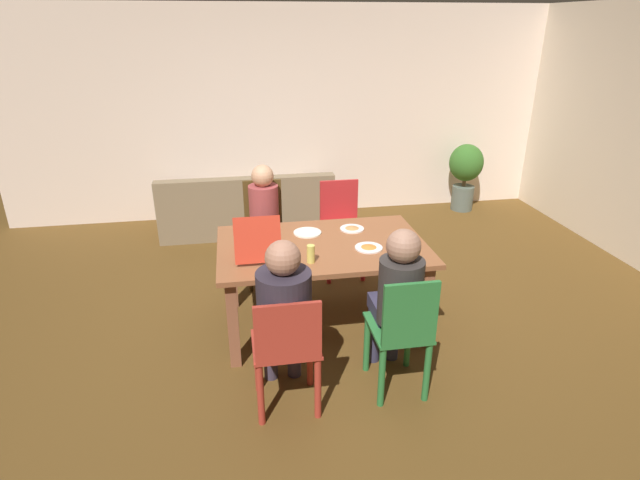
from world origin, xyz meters
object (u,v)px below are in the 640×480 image
Objects in this scene: person_0 at (265,218)px; chair_3 at (341,225)px; person_2 at (284,308)px; drinking_glass_0 at (407,249)px; pizza_box_0 at (257,247)px; potted_plant at (465,171)px; chair_1 at (402,333)px; couch at (247,209)px; chair_2 at (287,350)px; person_1 at (397,293)px; plate_2 at (352,228)px; chair_0 at (264,229)px; dining_table at (322,255)px; plate_0 at (369,247)px; plate_1 at (307,233)px; drinking_glass_1 at (311,254)px.

person_0 reaches higher than chair_3.
person_2 is 8.32× the size of drinking_glass_0.
pizza_box_0 is 3.98m from potted_plant.
person_0 is 1.54m from drinking_glass_0.
chair_1 is 6.42× the size of drinking_glass_0.
chair_3 is 0.45× the size of couch.
drinking_glass_0 is (1.00, -1.16, 0.12)m from person_0.
chair_3 is 6.48× the size of drinking_glass_0.
drinking_glass_0 reaches higher than chair_2.
person_1 is 1.32× the size of potted_plant.
potted_plant is (2.12, 2.30, -0.21)m from plate_2.
person_2 is at bearing 174.69° from chair_1.
chair_0 is 0.83× the size of person_2.
pizza_box_0 is (-0.53, -0.08, 0.15)m from dining_table.
plate_0 is at bearing -70.17° from couch.
person_0 is 0.90m from plate_2.
chair_0 reaches higher than plate_1.
drinking_glass_1 is at bearing -131.76° from potted_plant.
pizza_box_0 is at bearing 135.75° from chair_1.
chair_3 reaches higher than couch.
person_2 reaches higher than dining_table.
chair_1 is at bearing -90.00° from chair_3.
plate_0 is (-0.02, 0.66, 0.05)m from person_1.
person_0 reaches higher than pizza_box_0.
person_2 is at bearing -129.46° from potted_plant.
drinking_glass_1 is at bearing -111.30° from chair_3.
plate_0 is at bearing -91.18° from chair_3.
dining_table is 0.89m from person_1.
drinking_glass_0 is at bearing -41.89° from plate_1.
chair_1 is at bearing -69.26° from plate_1.
drinking_glass_1 is 0.15× the size of potted_plant.
person_2 is 1.13m from drinking_glass_0.
dining_table is at bearing 65.99° from drinking_glass_1.
plate_0 is at bearing -84.69° from plate_2.
plate_1 reaches higher than couch.
person_0 is at bearing -90.00° from chair_0.
person_2 is at bearing -90.00° from person_0.
plate_1 is (0.32, -0.56, 0.05)m from person_0.
chair_3 reaches higher than drinking_glass_0.
chair_3 is at bearing 2.91° from chair_0.
plate_0 reaches higher than plate_1.
chair_2 is 0.94× the size of chair_3.
pizza_box_0 reaches higher than chair_3.
chair_2 reaches higher than plate_0.
person_2 is (-0.00, 0.13, 0.24)m from chair_2.
chair_1 is 0.82m from person_2.
couch is at bearing 103.09° from dining_table.
person_0 is 1.28× the size of chair_3.
potted_plant is (1.84, 2.92, -0.27)m from drinking_glass_0.
plate_2 is at bearing -67.46° from couch.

